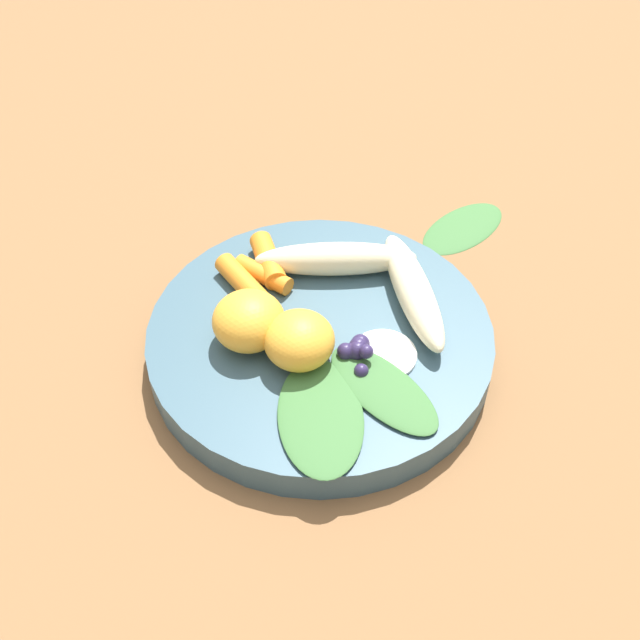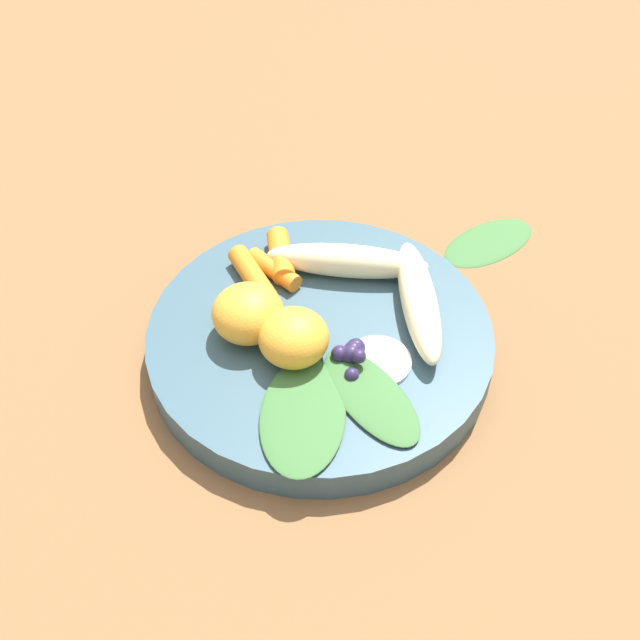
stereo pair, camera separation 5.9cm
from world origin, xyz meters
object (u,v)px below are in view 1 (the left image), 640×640
object	(u,v)px
kale_leaf_stray	(463,226)
bowl	(320,341)
banana_peeled_left	(331,258)
orange_segment_near	(299,340)
banana_peeled_right	(413,290)

from	to	relation	value
kale_leaf_stray	bowl	bearing A→B (deg)	-174.23
banana_peeled_left	kale_leaf_stray	world-z (taller)	banana_peeled_left
bowl	orange_segment_near	xyz separation A→B (m)	(0.03, -0.01, 0.03)
banana_peeled_right	orange_segment_near	xyz separation A→B (m)	(0.07, -0.08, 0.01)
orange_segment_near	kale_leaf_stray	world-z (taller)	orange_segment_near
banana_peeled_left	orange_segment_near	size ratio (longest dim) A/B	2.54
banana_peeled_left	kale_leaf_stray	bearing A→B (deg)	-146.47
bowl	banana_peeled_right	bearing A→B (deg)	122.63
banana_peeled_right	banana_peeled_left	bearing A→B (deg)	47.40
banana_peeled_left	orange_segment_near	bearing A→B (deg)	74.58
bowl	kale_leaf_stray	world-z (taller)	bowl
orange_segment_near	kale_leaf_stray	size ratio (longest dim) A/B	0.53
orange_segment_near	bowl	bearing A→B (deg)	164.08
banana_peeled_right	kale_leaf_stray	xyz separation A→B (m)	(-0.14, 0.04, -0.04)
bowl	kale_leaf_stray	distance (m)	0.21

